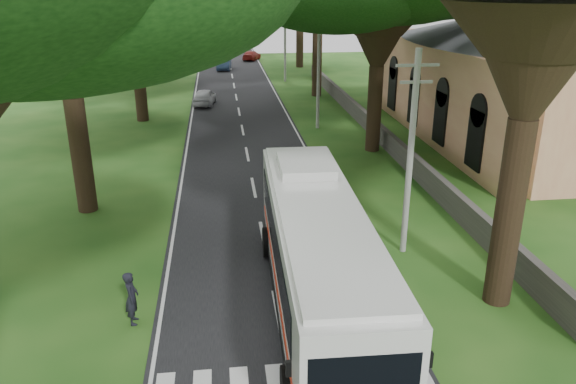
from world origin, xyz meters
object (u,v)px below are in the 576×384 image
pole_far (285,41)px  church (516,66)px  pole_near (411,152)px  distant_car_a (205,97)px  distant_car_b (224,64)px  distant_car_c (252,55)px  pole_mid (319,70)px  pedestrian (132,298)px  coach_bus (318,254)px

pole_far → church: bearing=-63.2°
pole_near → pole_far: (0.00, 40.00, 0.00)m
distant_car_a → distant_car_b: distant_car_b is taller
pole_far → distant_car_b: bearing=125.2°
distant_car_a → distant_car_c: size_ratio=0.99×
pole_mid → distant_car_b: size_ratio=1.86×
pole_near → pole_mid: bearing=90.0°
distant_car_c → pedestrian: 61.20m
coach_bus → distant_car_a: coach_bus is taller
pole_near → church: bearing=51.5°
pedestrian → distant_car_b: bearing=-6.6°
pole_near → pedestrian: 11.29m
pole_far → distant_car_c: 17.46m
pole_near → distant_car_a: (-8.32, 29.02, -3.45)m
pole_near → distant_car_c: size_ratio=1.93×
pole_near → distant_car_b: 49.44m
pedestrian → pole_mid: bearing=-25.5°
coach_bus → pole_far: bearing=86.0°
distant_car_c → pedestrian: pedestrian is taller
church → distant_car_c: 44.16m
coach_bus → distant_car_a: 33.16m
church → pedestrian: size_ratio=13.36×
distant_car_c → distant_car_b: bearing=84.3°
pole_mid → distant_car_a: size_ratio=1.96×
pole_mid → distant_car_c: size_ratio=1.93×
coach_bus → pole_mid: bearing=81.5°
pedestrian → distant_car_a: bearing=-5.6°
pole_near → distant_car_c: (-2.50, 56.91, -3.55)m
pole_far → distant_car_c: bearing=98.4°
church → coach_bus: bearing=-130.5°
church → pole_near: size_ratio=3.00×
pole_mid → distant_car_c: bearing=93.9°
distant_car_b → distant_car_a: bearing=-90.5°
church → distant_car_a: bearing=146.9°
pole_mid → coach_bus: 24.31m
pedestrian → pole_far: bearing=-15.5°
distant_car_c → pole_mid: bearing=113.6°
coach_bus → distant_car_c: (1.70, 60.76, -1.44)m
church → pole_far: bearing=116.8°
pole_far → pole_mid: bearing=-90.0°
coach_bus → pedestrian: coach_bus is taller
pole_far → distant_car_c: pole_far is taller
pole_mid → distant_car_c: (-2.50, 36.91, -3.55)m
church → distant_car_a: (-20.68, 13.48, -4.18)m
distant_car_a → distant_car_b: bearing=-87.8°
distant_car_c → pedestrian: size_ratio=2.30×
pole_mid → pole_far: same height
church → pole_far: size_ratio=3.00×
pole_mid → pedestrian: size_ratio=4.45×
church → distant_car_c: (-14.86, 41.36, -4.28)m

